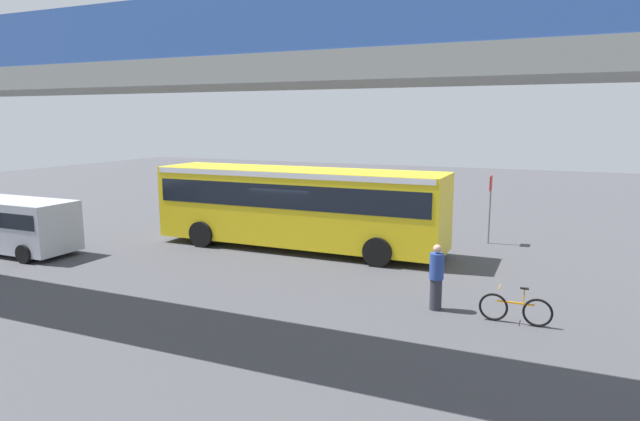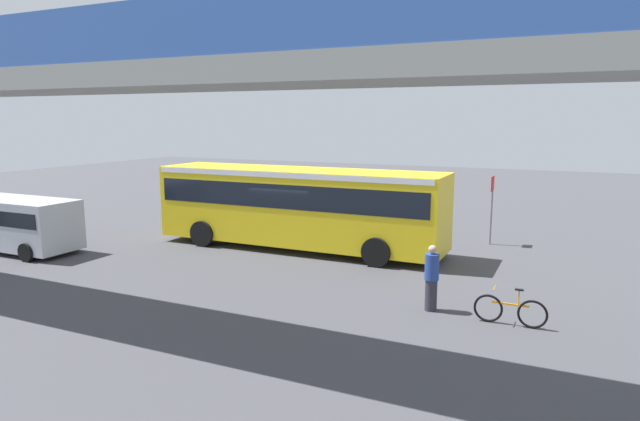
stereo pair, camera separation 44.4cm
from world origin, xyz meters
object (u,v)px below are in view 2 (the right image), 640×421
city_bus (298,201)px  bicycle_orange (510,311)px  traffic_sign (492,199)px  pedestrian (432,278)px  parked_van (19,221)px

city_bus → bicycle_orange: (-8.52, 5.06, -1.51)m
city_bus → traffic_sign: size_ratio=4.12×
bicycle_orange → pedestrian: bearing=-6.7°
parked_van → bicycle_orange: (-18.02, 0.10, -0.81)m
traffic_sign → parked_van: bearing=28.9°
city_bus → pedestrian: bearing=143.3°
city_bus → traffic_sign: (-6.75, -3.99, 0.01)m
city_bus → traffic_sign: bearing=-149.4°
parked_van → bicycle_orange: size_ratio=2.71×
city_bus → bicycle_orange: city_bus is taller
traffic_sign → pedestrian: bearing=88.2°
parked_van → pedestrian: bearing=-179.5°
traffic_sign → bicycle_orange: bearing=101.1°
bicycle_orange → traffic_sign: traffic_sign is taller
parked_van → pedestrian: parked_van is taller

